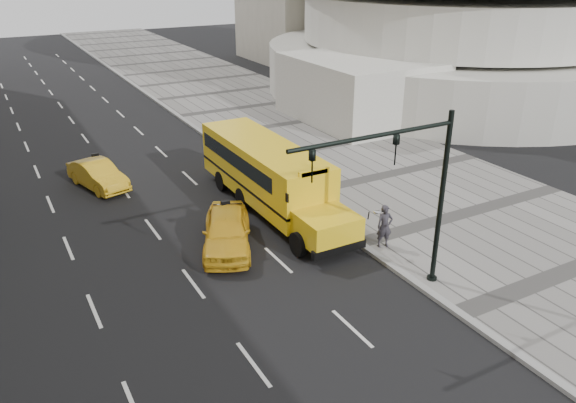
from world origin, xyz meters
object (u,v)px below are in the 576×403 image
school_bus (267,171)px  pedestrian (385,226)px  taxi_near (227,231)px  taxi_far (98,175)px  traffic_signal (411,186)px

school_bus → pedestrian: size_ratio=6.49×
school_bus → taxi_near: school_bus is taller
taxi_near → taxi_far: 9.68m
traffic_signal → school_bus: bearing=94.4°
taxi_far → pedestrian: 15.02m
taxi_far → traffic_signal: size_ratio=0.65×
school_bus → traffic_signal: size_ratio=1.81×
school_bus → traffic_signal: (0.69, -8.98, 2.33)m
pedestrian → traffic_signal: traffic_signal is taller
school_bus → taxi_far: bearing=136.3°
taxi_near → taxi_far: size_ratio=1.11×
taxi_near → school_bus: bearing=65.9°
school_bus → traffic_signal: bearing=-85.6°
taxi_near → traffic_signal: traffic_signal is taller
school_bus → pedestrian: (2.12, -6.12, -0.72)m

